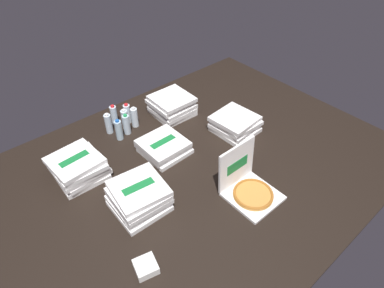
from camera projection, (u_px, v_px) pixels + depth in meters
name	position (u px, v px, depth m)	size (l,w,h in m)	color
ground_plane	(198.00, 165.00, 2.68)	(3.20, 2.40, 0.02)	black
open_pizza_box	(249.00, 187.00, 2.40)	(0.35, 0.38, 0.37)	white
pizza_stack_right_mid	(164.00, 147.00, 2.75)	(0.37, 0.37, 0.12)	white
pizza_stack_center_far	(78.00, 168.00, 2.51)	(0.39, 0.38, 0.20)	white
pizza_stack_left_far	(235.00, 124.00, 2.97)	(0.39, 0.39, 0.15)	white
pizza_stack_left_near	(139.00, 197.00, 2.29)	(0.40, 0.39, 0.20)	white
pizza_stack_left_mid	(172.00, 106.00, 3.15)	(0.38, 0.37, 0.19)	white
water_bottle_0	(135.00, 117.00, 3.01)	(0.06, 0.06, 0.20)	white
water_bottle_1	(127.00, 124.00, 2.92)	(0.06, 0.06, 0.20)	silver
water_bottle_2	(125.00, 119.00, 2.98)	(0.06, 0.06, 0.20)	silver
water_bottle_3	(108.00, 124.00, 2.93)	(0.06, 0.06, 0.20)	silver
water_bottle_4	(127.00, 114.00, 3.05)	(0.06, 0.06, 0.20)	white
water_bottle_5	(114.00, 115.00, 3.03)	(0.06, 0.06, 0.20)	silver
water_bottle_6	(119.00, 130.00, 2.86)	(0.06, 0.06, 0.20)	silver
napkin_pile	(146.00, 267.00, 1.96)	(0.13, 0.13, 0.06)	white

